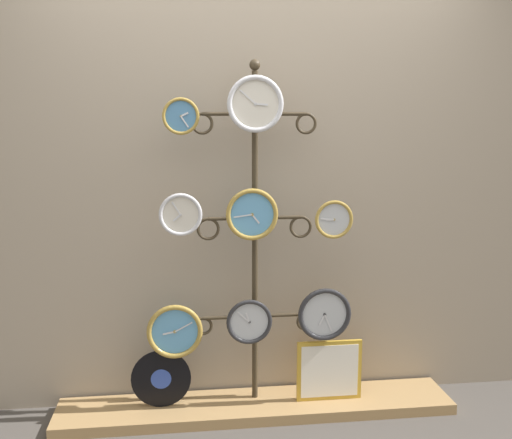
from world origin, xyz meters
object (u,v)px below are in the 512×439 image
(clock_middle_right, at_px, (334,219))
(vinyl_record, at_px, (161,379))
(clock_bottom_right, at_px, (324,314))
(clock_bottom_left, at_px, (175,331))
(display_stand, at_px, (255,312))
(picture_frame, at_px, (329,370))
(clock_top_center, at_px, (255,104))
(clock_middle_left, at_px, (181,215))
(clock_bottom_center, at_px, (249,322))
(clock_top_left, at_px, (181,116))
(clock_middle_center, at_px, (252,214))

(clock_middle_right, height_order, vinyl_record, clock_middle_right)
(clock_bottom_right, bearing_deg, clock_bottom_left, 178.23)
(display_stand, relative_size, picture_frame, 5.24)
(clock_top_center, relative_size, clock_middle_right, 1.40)
(clock_middle_right, height_order, clock_bottom_right, clock_middle_right)
(display_stand, relative_size, vinyl_record, 5.91)
(clock_bottom_right, relative_size, picture_frame, 0.81)
(clock_middle_left, height_order, vinyl_record, clock_middle_left)
(display_stand, distance_m, clock_bottom_center, 0.11)
(display_stand, bearing_deg, clock_bottom_center, -114.22)
(clock_middle_left, bearing_deg, clock_bottom_left, 152.98)
(clock_bottom_center, distance_m, picture_frame, 0.55)
(clock_bottom_center, relative_size, vinyl_record, 0.76)
(clock_middle_left, distance_m, clock_bottom_left, 0.64)
(clock_middle_left, bearing_deg, display_stand, 14.35)
(clock_top_left, bearing_deg, clock_middle_center, -0.77)
(clock_middle_center, relative_size, clock_bottom_center, 1.11)
(clock_top_center, xyz_separation_m, clock_middle_left, (-0.39, -0.00, -0.56))
(picture_frame, bearing_deg, clock_top_left, 179.38)
(clock_middle_left, relative_size, picture_frame, 0.61)
(clock_middle_right, bearing_deg, picture_frame, 91.61)
(clock_bottom_center, height_order, clock_bottom_right, clock_bottom_right)
(clock_top_left, height_order, clock_bottom_left, clock_top_left)
(clock_bottom_left, relative_size, clock_bottom_center, 1.20)
(clock_bottom_right, height_order, vinyl_record, clock_bottom_right)
(clock_middle_right, bearing_deg, clock_bottom_right, 177.75)
(clock_middle_left, xyz_separation_m, picture_frame, (0.81, 0.02, -0.90))
(display_stand, xyz_separation_m, clock_bottom_left, (-0.44, -0.08, -0.06))
(clock_bottom_center, bearing_deg, clock_middle_right, -1.44)
(clock_middle_left, distance_m, clock_middle_right, 0.81)
(clock_top_center, xyz_separation_m, clock_middle_center, (-0.02, 0.02, -0.57))
(clock_middle_right, distance_m, clock_bottom_center, 0.72)
(clock_bottom_right, bearing_deg, clock_top_left, 177.76)
(clock_top_left, relative_size, clock_middle_right, 0.91)
(clock_top_center, distance_m, clock_bottom_right, 1.19)
(vinyl_record, bearing_deg, clock_bottom_left, -16.50)
(clock_bottom_left, bearing_deg, clock_bottom_right, -1.77)
(clock_top_left, xyz_separation_m, clock_middle_center, (0.36, -0.00, -0.51))
(clock_middle_left, relative_size, clock_middle_center, 0.81)
(clock_middle_left, bearing_deg, clock_middle_center, 3.36)
(clock_middle_left, relative_size, clock_bottom_left, 0.75)
(clock_middle_left, distance_m, picture_frame, 1.21)
(display_stand, xyz_separation_m, clock_bottom_right, (0.37, -0.10, 0.01))
(clock_middle_left, xyz_separation_m, clock_bottom_center, (0.36, 0.01, -0.59))
(clock_top_left, height_order, clock_top_center, clock_top_center)
(clock_top_left, distance_m, clock_bottom_left, 1.14)
(clock_bottom_right, xyz_separation_m, picture_frame, (0.04, 0.02, -0.34))
(display_stand, height_order, clock_middle_left, display_stand)
(clock_top_center, xyz_separation_m, vinyl_record, (-0.51, 0.04, -1.47))
(clock_bottom_center, bearing_deg, clock_middle_left, -178.88)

